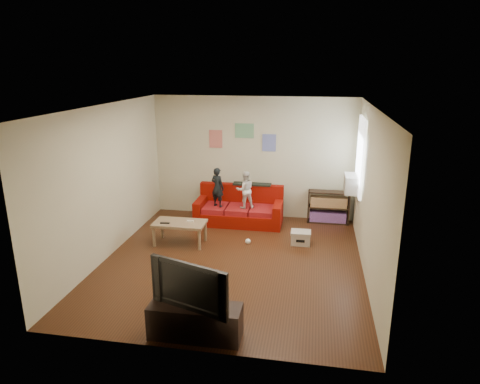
% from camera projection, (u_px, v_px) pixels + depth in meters
% --- Properties ---
extents(room_shell, '(4.52, 5.02, 2.72)m').
position_uv_depth(room_shell, '(232.00, 188.00, 7.18)').
color(room_shell, '#462311').
rests_on(room_shell, ground).
extents(sofa, '(1.87, 0.86, 0.82)m').
position_uv_depth(sofa, '(240.00, 210.00, 9.40)').
color(sofa, '#880E04').
rests_on(sofa, ground).
extents(child_a, '(0.37, 0.32, 0.86)m').
position_uv_depth(child_a, '(218.00, 187.00, 9.16)').
color(child_a, black).
rests_on(child_a, sofa).
extents(child_b, '(0.48, 0.43, 0.80)m').
position_uv_depth(child_b, '(245.00, 190.00, 9.07)').
color(child_b, white).
rests_on(child_b, sofa).
extents(coffee_table, '(0.99, 0.54, 0.45)m').
position_uv_depth(coffee_table, '(180.00, 225.00, 8.21)').
color(coffee_table, '#907555').
rests_on(coffee_table, ground).
extents(remote, '(0.19, 0.06, 0.02)m').
position_uv_depth(remote, '(165.00, 223.00, 8.12)').
color(remote, black).
rests_on(remote, coffee_table).
extents(game_controller, '(0.13, 0.05, 0.03)m').
position_uv_depth(game_controller, '(190.00, 221.00, 8.20)').
color(game_controller, white).
rests_on(game_controller, coffee_table).
extents(bookshelf, '(0.89, 0.27, 0.71)m').
position_uv_depth(bookshelf, '(328.00, 209.00, 9.36)').
color(bookshelf, black).
rests_on(bookshelf, ground).
extents(window, '(0.04, 1.08, 1.48)m').
position_uv_depth(window, '(360.00, 156.00, 8.28)').
color(window, white).
rests_on(window, room_shell).
extents(ac_unit, '(0.28, 0.55, 0.35)m').
position_uv_depth(ac_unit, '(352.00, 184.00, 8.46)').
color(ac_unit, '#B7B2A3').
rests_on(ac_unit, window).
extents(artwork_left, '(0.30, 0.01, 0.40)m').
position_uv_depth(artwork_left, '(216.00, 139.00, 9.55)').
color(artwork_left, '#D87266').
rests_on(artwork_left, room_shell).
extents(artwork_center, '(0.42, 0.01, 0.32)m').
position_uv_depth(artwork_center, '(244.00, 131.00, 9.39)').
color(artwork_center, '#72B27F').
rests_on(artwork_center, room_shell).
extents(artwork_right, '(0.30, 0.01, 0.38)m').
position_uv_depth(artwork_right, '(269.00, 143.00, 9.37)').
color(artwork_right, '#727FCC').
rests_on(artwork_right, room_shell).
extents(file_box, '(0.38, 0.29, 0.26)m').
position_uv_depth(file_box, '(301.00, 238.00, 8.26)').
color(file_box, beige).
rests_on(file_box, ground).
extents(tv_stand, '(1.18, 0.40, 0.44)m').
position_uv_depth(tv_stand, '(195.00, 321.00, 5.42)').
color(tv_stand, black).
rests_on(tv_stand, ground).
extents(television, '(1.09, 0.49, 0.63)m').
position_uv_depth(television, '(194.00, 283.00, 5.26)').
color(television, black).
rests_on(television, tv_stand).
extents(tissue, '(0.13, 0.13, 0.10)m').
position_uv_depth(tissue, '(248.00, 241.00, 8.29)').
color(tissue, white).
rests_on(tissue, ground).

